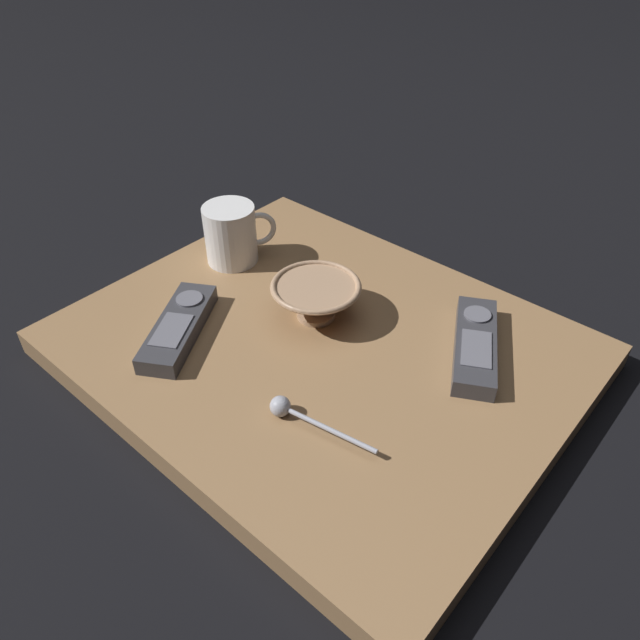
% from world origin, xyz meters
% --- Properties ---
extents(ground_plane, '(6.00, 6.00, 0.00)m').
position_xyz_m(ground_plane, '(0.00, 0.00, 0.00)').
color(ground_plane, black).
extents(table, '(0.67, 0.55, 0.04)m').
position_xyz_m(table, '(0.00, 0.00, 0.02)').
color(table, '#936D47').
rests_on(table, ground).
extents(cereal_bowl, '(0.13, 0.13, 0.06)m').
position_xyz_m(cereal_bowl, '(-0.04, 0.04, 0.07)').
color(cereal_bowl, tan).
rests_on(cereal_bowl, table).
extents(coffee_mug, '(0.09, 0.11, 0.10)m').
position_xyz_m(coffee_mug, '(-0.24, 0.06, 0.09)').
color(coffee_mug, white).
rests_on(coffee_mug, table).
extents(teaspoon, '(0.14, 0.04, 0.03)m').
position_xyz_m(teaspoon, '(0.07, -0.13, 0.05)').
color(teaspoon, '#A3A5B2').
rests_on(teaspoon, table).
extents(tv_remote_near, '(0.13, 0.19, 0.03)m').
position_xyz_m(tv_remote_near, '(0.18, 0.12, 0.05)').
color(tv_remote_near, '#38383D').
rests_on(tv_remote_near, table).
extents(tv_remote_far, '(0.14, 0.18, 0.03)m').
position_xyz_m(tv_remote_far, '(-0.16, -0.12, 0.05)').
color(tv_remote_far, '#38383D').
rests_on(tv_remote_far, table).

